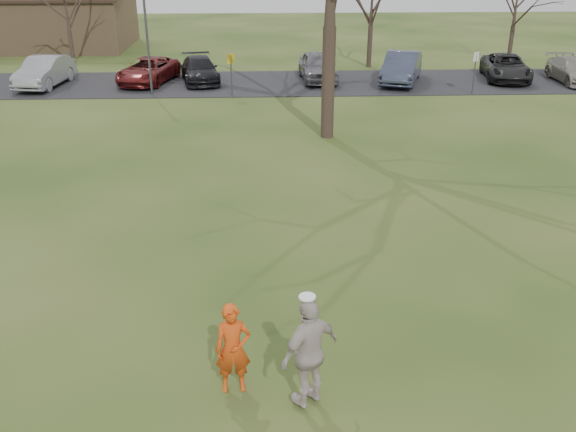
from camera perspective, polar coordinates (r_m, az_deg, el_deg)
The scene contains 14 objects.
ground at distance 11.20m, azimuth 0.90°, elevation -15.51°, with size 120.00×120.00×0.00m, color #1E380F.
parking_strip at distance 34.37m, azimuth -1.52°, elevation 12.06°, with size 62.00×6.50×0.04m, color black.
player_defender at distance 10.74m, azimuth -5.05°, elevation -11.99°, with size 0.61×0.40×1.66m, color #CF4311.
car_1 at distance 35.67m, azimuth -21.37°, elevation 12.19°, with size 1.62×4.64×1.53m, color gray.
car_2 at distance 35.02m, azimuth -12.65°, elevation 12.85°, with size 2.18×4.72×1.31m, color maroon.
car_3 at distance 34.76m, azimuth -8.07°, elevation 13.09°, with size 1.82×4.47×1.30m, color black.
car_4 at distance 34.80m, azimuth 2.72°, elevation 13.50°, with size 1.80×4.48×1.53m, color slate.
car_5 at distance 34.79m, azimuth 10.33°, elevation 13.20°, with size 1.68×4.83×1.59m, color #33394C.
car_6 at distance 37.01m, azimuth 19.30°, elevation 12.71°, with size 2.23×4.83×1.34m, color black.
car_7 at distance 37.62m, azimuth 24.64°, elevation 12.01°, with size 1.79×4.40×1.28m, color gray.
catching_play at distance 10.26m, azimuth 1.99°, elevation -12.31°, with size 1.20×1.08×1.99m.
lamp_post at distance 31.76m, azimuth -12.95°, elevation 17.72°, with size 0.34×0.34×6.27m.
sign_yellow at distance 31.18m, azimuth -5.23°, elevation 13.41°, with size 0.35×0.35×2.08m.
sign_white at distance 32.88m, azimuth 16.74°, elevation 13.08°, with size 0.35×0.35×2.08m.
Camera 1 is at (-0.54, -8.63, 7.13)m, focal length 38.91 mm.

